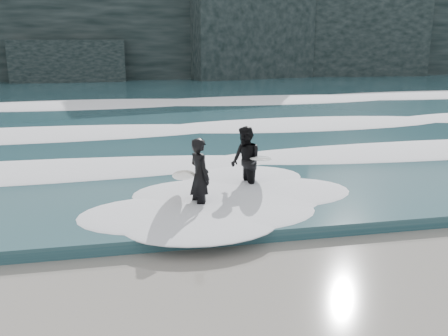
# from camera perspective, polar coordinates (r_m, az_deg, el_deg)

# --- Properties ---
(ground) EXTENTS (120.00, 120.00, 0.00)m
(ground) POSITION_cam_1_polar(r_m,az_deg,el_deg) (8.67, 14.19, -15.88)
(ground) COLOR olive
(ground) RESTS_ON ground
(sea) EXTENTS (90.00, 52.00, 0.30)m
(sea) POSITION_cam_1_polar(r_m,az_deg,el_deg) (36.06, -6.06, 8.11)
(sea) COLOR #234851
(sea) RESTS_ON ground
(headland) EXTENTS (70.00, 9.00, 10.00)m
(headland) POSITION_cam_1_polar(r_m,az_deg,el_deg) (52.76, -8.11, 15.45)
(headland) COLOR black
(headland) RESTS_ON ground
(foam_near) EXTENTS (60.00, 3.20, 0.20)m
(foam_near) POSITION_cam_1_polar(r_m,az_deg,el_deg) (16.50, 0.83, 0.98)
(foam_near) COLOR white
(foam_near) RESTS_ON sea
(foam_mid) EXTENTS (60.00, 4.00, 0.24)m
(foam_mid) POSITION_cam_1_polar(r_m,az_deg,el_deg) (23.24, -2.88, 5.10)
(foam_mid) COLOR white
(foam_mid) RESTS_ON sea
(foam_far) EXTENTS (60.00, 4.80, 0.30)m
(foam_far) POSITION_cam_1_polar(r_m,az_deg,el_deg) (32.07, -5.36, 7.82)
(foam_far) COLOR white
(foam_far) RESTS_ON sea
(surfer_left) EXTENTS (1.13, 2.05, 1.96)m
(surfer_left) POSITION_cam_1_polar(r_m,az_deg,el_deg) (12.37, -3.09, -0.98)
(surfer_left) COLOR black
(surfer_left) RESTS_ON ground
(surfer_right) EXTENTS (1.42, 2.39, 1.96)m
(surfer_right) POSITION_cam_1_polar(r_m,az_deg,el_deg) (13.88, 2.67, 0.79)
(surfer_right) COLOR black
(surfer_right) RESTS_ON ground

